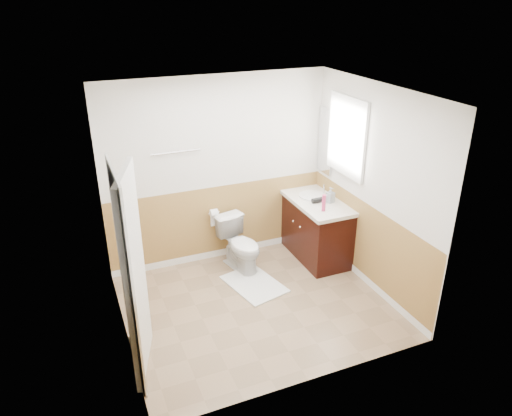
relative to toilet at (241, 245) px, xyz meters
name	(u,v)px	position (x,y,z in m)	size (l,w,h in m)	color
floor	(256,305)	(-0.14, -0.87, -0.35)	(3.00, 3.00, 0.00)	#8C7051
ceiling	(256,93)	(-0.14, -0.87, 2.15)	(3.00, 3.00, 0.00)	white
wall_back	(218,172)	(-0.14, 0.43, 0.90)	(3.00, 3.00, 0.00)	silver
wall_front	(315,269)	(-0.14, -2.17, 0.90)	(3.00, 3.00, 0.00)	silver
wall_left	(114,235)	(-1.64, -0.87, 0.90)	(3.00, 3.00, 0.00)	silver
wall_right	(372,190)	(1.36, -0.87, 0.90)	(3.00, 3.00, 0.00)	silver
wainscot_back	(220,223)	(-0.14, 0.42, 0.15)	(3.00, 3.00, 0.00)	#AB8044
wainscot_front	(311,338)	(-0.14, -2.16, 0.15)	(3.00, 3.00, 0.00)	#AB8044
wainscot_left	(124,299)	(-1.63, -0.87, 0.15)	(2.60, 2.60, 0.00)	#AB8044
wainscot_right	(366,245)	(1.35, -0.87, 0.15)	(2.60, 2.60, 0.00)	#AB8044
toilet	(241,245)	(0.00, 0.00, 0.00)	(0.39, 0.69, 0.70)	white
bath_mat	(254,284)	(0.00, -0.46, -0.34)	(0.55, 0.80, 0.02)	white
vanity_cabinet	(316,230)	(1.07, -0.10, 0.05)	(0.55, 1.10, 0.80)	black
vanity_knob_left	(300,227)	(0.77, -0.20, 0.20)	(0.03, 0.03, 0.03)	silver
vanity_knob_right	(293,221)	(0.77, 0.00, 0.20)	(0.03, 0.03, 0.03)	silver
countertop	(317,202)	(1.06, -0.10, 0.48)	(0.60, 1.15, 0.05)	beige
sink_basin	(312,195)	(1.07, 0.05, 0.51)	(0.36, 0.36, 0.02)	white
faucet	(324,189)	(1.25, 0.05, 0.57)	(0.02, 0.02, 0.14)	silver
lotion_bottle	(324,203)	(0.97, -0.43, 0.61)	(0.05, 0.05, 0.22)	#C03160
soap_dispenser	(330,195)	(1.19, -0.22, 0.60)	(0.09, 0.10, 0.21)	#89949B
hair_dryer_body	(317,200)	(1.02, -0.17, 0.54)	(0.07, 0.07, 0.14)	black
hair_dryer_handle	(315,203)	(0.99, -0.17, 0.51)	(0.03, 0.03, 0.07)	black
mirror_panel	(325,141)	(1.33, 0.23, 1.20)	(0.02, 0.35, 0.90)	silver
window_frame	(347,136)	(1.33, -0.28, 1.40)	(0.04, 0.80, 1.00)	white
window_glass	(348,136)	(1.34, -0.28, 1.40)	(0.01, 0.70, 0.90)	white
door	(135,276)	(-1.54, -1.32, 0.67)	(0.05, 0.80, 2.04)	white
door_frame	(126,277)	(-1.62, -1.32, 0.68)	(0.02, 0.92, 2.10)	white
door_knob	(136,264)	(-1.48, -0.99, 0.60)	(0.06, 0.06, 0.06)	silver
towel_bar	(176,152)	(-0.69, 0.38, 1.25)	(0.02, 0.02, 0.62)	silver
tp_holder_bar	(214,213)	(-0.24, 0.36, 0.35)	(0.02, 0.02, 0.14)	silver
tp_roll	(214,213)	(-0.24, 0.36, 0.35)	(0.11, 0.11, 0.10)	white
tp_sheet	(214,220)	(-0.24, 0.36, 0.24)	(0.10, 0.01, 0.16)	white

